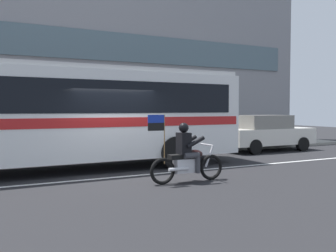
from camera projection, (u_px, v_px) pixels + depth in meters
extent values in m
plane|color=black|center=(115.00, 174.00, 11.02)|extent=(60.00, 60.00, 0.00)
cube|color=gray|center=(76.00, 153.00, 15.56)|extent=(28.00, 3.80, 0.15)
cube|color=silver|center=(122.00, 177.00, 10.48)|extent=(26.60, 0.14, 0.01)
cube|color=#4C606B|center=(65.00, 43.00, 16.99)|extent=(25.76, 0.10, 1.40)
cube|color=white|center=(70.00, 115.00, 11.53)|extent=(11.26, 2.78, 2.70)
cube|color=black|center=(70.00, 97.00, 11.51)|extent=(10.37, 2.80, 0.96)
cube|color=red|center=(70.00, 122.00, 11.54)|extent=(11.04, 2.80, 0.28)
cube|color=silver|center=(69.00, 70.00, 11.47)|extent=(11.04, 2.65, 0.16)
cylinder|color=black|center=(175.00, 152.00, 11.93)|extent=(1.04, 0.30, 1.04)
torus|color=black|center=(211.00, 167.00, 10.02)|extent=(0.69, 0.10, 0.69)
torus|color=black|center=(163.00, 171.00, 9.39)|extent=(0.69, 0.10, 0.69)
cube|color=silver|center=(186.00, 165.00, 9.67)|extent=(0.65, 0.29, 0.36)
ellipsoid|color=black|center=(194.00, 154.00, 9.77)|extent=(0.49, 0.29, 0.24)
cube|color=black|center=(179.00, 157.00, 9.58)|extent=(0.56, 0.27, 0.12)
cylinder|color=silver|center=(209.00, 156.00, 9.98)|extent=(0.28, 0.06, 0.58)
cylinder|color=silver|center=(207.00, 145.00, 9.93)|extent=(0.05, 0.64, 0.04)
cylinder|color=silver|center=(179.00, 169.00, 9.40)|extent=(0.55, 0.10, 0.09)
cube|color=black|center=(184.00, 143.00, 9.62)|extent=(0.29, 0.37, 0.56)
sphere|color=black|center=(184.00, 128.00, 9.60)|extent=(0.26, 0.26, 0.26)
cylinder|color=#38383D|center=(185.00, 154.00, 9.85)|extent=(0.42, 0.16, 0.15)
cylinder|color=#38383D|center=(191.00, 162.00, 9.94)|extent=(0.13, 0.13, 0.46)
cylinder|color=#38383D|center=(192.00, 155.00, 9.53)|extent=(0.42, 0.16, 0.15)
cylinder|color=#38383D|center=(198.00, 164.00, 9.62)|extent=(0.13, 0.13, 0.46)
cylinder|color=black|center=(188.00, 141.00, 9.90)|extent=(0.52, 0.12, 0.32)
cylinder|color=black|center=(196.00, 142.00, 9.54)|extent=(0.52, 0.12, 0.32)
cylinder|color=olive|center=(164.00, 139.00, 9.37)|extent=(0.02, 0.02, 1.25)
cube|color=#1933A5|center=(156.00, 119.00, 9.25)|extent=(0.44, 0.03, 0.20)
cube|color=black|center=(156.00, 127.00, 9.26)|extent=(0.44, 0.03, 0.20)
cube|color=silver|center=(266.00, 136.00, 16.99)|extent=(4.49, 1.84, 0.72)
cube|color=slate|center=(263.00, 122.00, 16.86)|extent=(2.34, 1.60, 0.60)
cylinder|color=black|center=(302.00, 144.00, 16.88)|extent=(0.64, 0.22, 0.64)
cylinder|color=black|center=(255.00, 147.00, 15.62)|extent=(0.64, 0.22, 0.64)
cylinder|color=#4C8C3F|center=(25.00, 150.00, 13.35)|extent=(0.22, 0.22, 0.58)
sphere|color=#4C8C3F|center=(24.00, 140.00, 13.33)|extent=(0.20, 0.20, 0.20)
cylinder|color=#4C8C3F|center=(25.00, 150.00, 13.22)|extent=(0.09, 0.10, 0.09)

